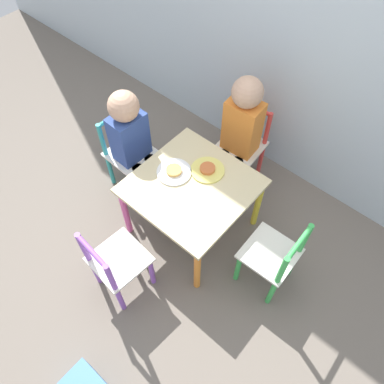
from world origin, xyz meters
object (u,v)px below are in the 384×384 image
(chair_teal, at_px, (129,154))
(chair_purple, at_px, (116,264))
(kids_table, at_px, (192,191))
(chair_green, at_px, (273,257))
(plate_left, at_px, (174,171))
(chair_red, at_px, (243,146))
(child_left, at_px, (131,136))
(child_back, at_px, (241,125))
(plate_back, at_px, (208,170))

(chair_teal, distance_m, chair_purple, 0.74)
(kids_table, distance_m, chair_green, 0.54)
(plate_left, bearing_deg, chair_green, 1.35)
(chair_green, relative_size, plate_left, 2.79)
(kids_table, relative_size, chair_red, 1.15)
(chair_teal, relative_size, chair_purple, 1.00)
(child_left, relative_size, plate_left, 3.99)
(child_back, bearing_deg, plate_back, -88.37)
(chair_green, height_order, plate_left, chair_green)
(chair_red, distance_m, chair_purple, 1.06)
(kids_table, height_order, chair_teal, chair_teal)
(chair_red, relative_size, plate_back, 2.85)
(chair_green, height_order, plate_back, chair_green)
(child_left, xyz_separation_m, plate_left, (0.35, -0.02, -0.03))
(chair_teal, relative_size, chair_green, 1.00)
(chair_green, relative_size, plate_back, 2.85)
(chair_teal, distance_m, chair_green, 1.07)
(child_back, height_order, plate_left, child_back)
(chair_green, xyz_separation_m, plate_left, (-0.66, -0.02, 0.17))
(chair_purple, height_order, plate_left, chair_purple)
(chair_teal, height_order, chair_purple, same)
(chair_purple, height_order, chair_green, same)
(plate_left, bearing_deg, plate_back, 45.00)
(kids_table, xyz_separation_m, child_left, (-0.47, 0.02, 0.09))
(chair_green, bearing_deg, chair_red, -133.61)
(chair_teal, relative_size, chair_red, 1.00)
(chair_teal, xyz_separation_m, child_left, (0.06, -0.00, 0.20))
(chair_teal, relative_size, child_back, 0.66)
(kids_table, xyz_separation_m, plate_back, (0.00, 0.13, 0.07))
(kids_table, xyz_separation_m, plate_left, (-0.13, 0.00, 0.07))
(chair_teal, bearing_deg, chair_green, -88.24)
(chair_red, xyz_separation_m, child_left, (-0.43, -0.52, 0.20))
(chair_green, xyz_separation_m, plate_back, (-0.53, 0.11, 0.17))
(chair_green, bearing_deg, plate_back, -103.54)
(chair_green, xyz_separation_m, child_back, (-0.57, 0.46, 0.22))
(chair_red, bearing_deg, chair_teal, -138.15)
(chair_green, height_order, child_left, child_left)
(chair_red, bearing_deg, child_back, -90.00)
(chair_red, relative_size, chair_green, 1.00)
(child_back, bearing_deg, chair_purple, -94.83)
(chair_purple, xyz_separation_m, chair_green, (0.58, 0.55, 0.00))
(kids_table, xyz_separation_m, chair_green, (0.53, 0.02, -0.11))
(child_back, bearing_deg, chair_teal, -141.88)
(chair_teal, xyz_separation_m, chair_purple, (0.49, -0.55, 0.00))
(kids_table, relative_size, plate_left, 3.20)
(kids_table, bearing_deg, plate_left, 180.00)
(chair_purple, height_order, plate_back, chair_purple)
(child_left, bearing_deg, chair_teal, 90.00)
(chair_teal, bearing_deg, child_back, -45.58)
(child_left, bearing_deg, plate_back, -74.79)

